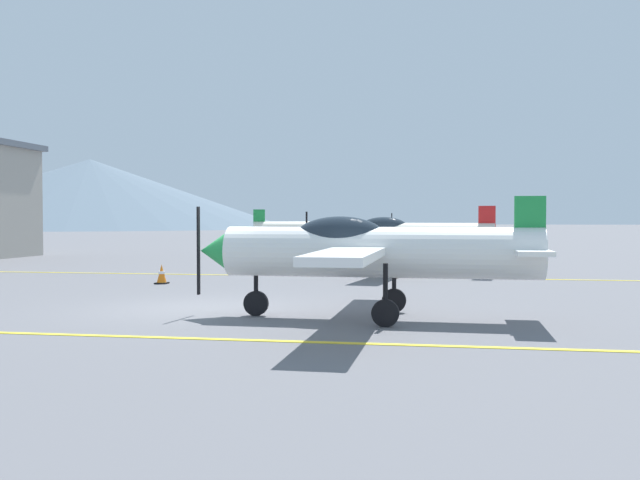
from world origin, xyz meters
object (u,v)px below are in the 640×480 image
object	(u,v)px
airplane_far	(322,231)
car_sedan	(427,238)
airplane_near	(367,250)
traffic_cone_front	(162,274)
airplane_mid	(399,236)

from	to	relation	value
airplane_far	car_sedan	xyz separation A→B (m)	(5.06, 5.42, -0.51)
airplane_near	traffic_cone_front	bearing A→B (deg)	137.53
airplane_mid	traffic_cone_front	bearing A→B (deg)	-143.02
airplane_near	airplane_far	bearing A→B (deg)	101.93
airplane_far	car_sedan	distance (m)	7.43
airplane_near	car_sedan	bearing A→B (deg)	88.37
airplane_mid	airplane_far	world-z (taller)	same
airplane_far	car_sedan	bearing A→B (deg)	46.98
airplane_near	car_sedan	size ratio (longest dim) A/B	1.78
airplane_far	traffic_cone_front	xyz separation A→B (m)	(-2.54, -14.17, -1.07)
airplane_mid	airplane_far	bearing A→B (deg)	115.47
airplane_near	airplane_mid	size ratio (longest dim) A/B	0.99
airplane_near	airplane_far	size ratio (longest dim) A/B	1.00
car_sedan	traffic_cone_front	bearing A→B (deg)	-111.19
airplane_near	car_sedan	world-z (taller)	airplane_near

